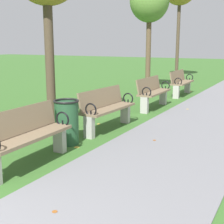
% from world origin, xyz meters
% --- Properties ---
extents(park_bench_2, '(0.52, 1.61, 0.90)m').
position_xyz_m(park_bench_2, '(-0.50, 2.79, 0.49)').
color(park_bench_2, '#7A664C').
rests_on(park_bench_2, ground).
extents(park_bench_3, '(0.54, 1.62, 0.90)m').
position_xyz_m(park_bench_3, '(-0.50, 5.22, 0.49)').
color(park_bench_3, '#7A664C').
rests_on(park_bench_3, ground).
extents(park_bench_4, '(0.49, 1.60, 0.90)m').
position_xyz_m(park_bench_4, '(-0.50, 7.90, 0.49)').
color(park_bench_4, '#7A664C').
rests_on(park_bench_4, ground).
extents(park_bench_5, '(0.51, 1.61, 0.90)m').
position_xyz_m(park_bench_5, '(-0.50, 10.60, 0.49)').
color(park_bench_5, '#7A664C').
rests_on(park_bench_5, ground).
extents(tree_4, '(1.51, 1.51, 4.30)m').
position_xyz_m(tree_4, '(-2.03, 11.14, 3.41)').
color(tree_4, brown).
rests_on(tree_4, ground).
extents(trash_bin, '(0.48, 0.48, 0.84)m').
position_xyz_m(trash_bin, '(-0.65, 3.98, 0.42)').
color(trash_bin, '#234C2D').
rests_on(trash_bin, ground).
extents(scattered_leaves, '(4.32, 11.18, 0.02)m').
position_xyz_m(scattered_leaves, '(-0.25, 7.67, 0.01)').
color(scattered_leaves, gold).
rests_on(scattered_leaves, ground).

